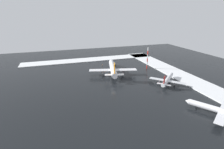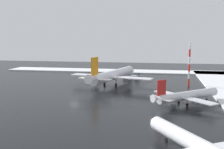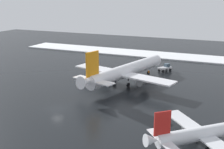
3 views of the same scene
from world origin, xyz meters
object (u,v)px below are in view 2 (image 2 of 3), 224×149
airplane_parked_starboard (187,96)px  pushback_tug (136,76)px  airplane_parked_portside (198,146)px  ground_crew_mid_apron (116,75)px  airplane_foreground_jet (113,75)px  ground_crew_by_nose_gear (126,79)px  antenna_mast (189,64)px

airplane_parked_starboard → pushback_tug: size_ratio=4.02×
airplane_parked_portside → pushback_tug: size_ratio=4.65×
pushback_tug → ground_crew_mid_apron: (1.51, 9.32, -0.31)m
airplane_foreground_jet → airplane_parked_starboard: airplane_foreground_jet is taller
airplane_foreground_jet → pushback_tug: size_ratio=7.65×
ground_crew_mid_apron → ground_crew_by_nose_gear: bearing=148.1°
pushback_tug → airplane_foreground_jet: bearing=-166.4°
airplane_parked_portside → ground_crew_by_nose_gear: 77.81m
ground_crew_by_nose_gear → antenna_mast: bearing=30.6°
airplane_parked_starboard → airplane_parked_portside: airplane_parked_portside is taller
ground_crew_mid_apron → ground_crew_by_nose_gear: 10.69m
airplane_foreground_jet → antenna_mast: bearing=-69.4°
airplane_parked_starboard → antenna_mast: size_ratio=1.23×
airplane_parked_starboard → pushback_tug: 49.34m
pushback_tug → ground_crew_by_nose_gear: bearing=-170.7°
airplane_foreground_jet → antenna_mast: (3.00, -28.42, 4.41)m
airplane_parked_starboard → antenna_mast: antenna_mast is taller
airplane_parked_portside → airplane_parked_starboard: bearing=-34.3°
airplane_parked_starboard → airplane_parked_portside: bearing=-134.4°
ground_crew_mid_apron → antenna_mast: size_ratio=0.10×
airplane_foreground_jet → airplane_parked_portside: size_ratio=1.65×
airplane_foreground_jet → airplane_parked_portside: (-63.94, -24.45, -1.24)m
antenna_mast → airplane_parked_starboard: bearing=174.7°
airplane_parked_portside → antenna_mast: antenna_mast is taller
airplane_foreground_jet → airplane_parked_starboard: (-27.24, -25.60, -1.36)m
airplane_parked_portside → ground_crew_mid_apron: size_ratio=13.67×
airplane_parked_portside → pushback_tug: (82.46, 17.27, -1.30)m
pushback_tug → ground_crew_mid_apron: size_ratio=2.94×
airplane_parked_starboard → pushback_tug: bearing=69.4°
airplane_parked_starboard → ground_crew_by_nose_gear: size_ratio=11.84×
ground_crew_mid_apron → ground_crew_by_nose_gear: size_ratio=1.00×
ground_crew_mid_apron → antenna_mast: bearing=176.6°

